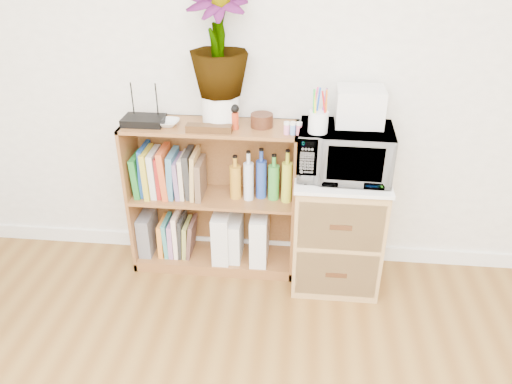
# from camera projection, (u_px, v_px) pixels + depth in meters

# --- Properties ---
(skirting_board) EXTENTS (4.00, 0.02, 0.10)m
(skirting_board) POSITION_uv_depth(u_px,v_px,m) (271.00, 247.00, 3.32)
(skirting_board) COLOR white
(skirting_board) RESTS_ON ground
(bookshelf) EXTENTS (1.00, 0.30, 0.95)m
(bookshelf) POSITION_uv_depth(u_px,v_px,m) (213.00, 199.00, 3.02)
(bookshelf) COLOR brown
(bookshelf) RESTS_ON ground
(wicker_unit) EXTENTS (0.50, 0.45, 0.70)m
(wicker_unit) POSITION_uv_depth(u_px,v_px,m) (337.00, 230.00, 2.95)
(wicker_unit) COLOR #9E7542
(wicker_unit) RESTS_ON ground
(microwave) EXTENTS (0.51, 0.35, 0.28)m
(microwave) POSITION_uv_depth(u_px,v_px,m) (344.00, 152.00, 2.69)
(microwave) COLOR silver
(microwave) RESTS_ON wicker_unit
(pen_cup) EXTENTS (0.10, 0.10, 0.11)m
(pen_cup) POSITION_uv_depth(u_px,v_px,m) (318.00, 122.00, 2.55)
(pen_cup) COLOR white
(pen_cup) RESTS_ON microwave
(small_appliance) EXTENTS (0.25, 0.21, 0.20)m
(small_appliance) POSITION_uv_depth(u_px,v_px,m) (360.00, 106.00, 2.64)
(small_appliance) COLOR silver
(small_appliance) RESTS_ON microwave
(router) EXTENTS (0.23, 0.16, 0.04)m
(router) POSITION_uv_depth(u_px,v_px,m) (144.00, 121.00, 2.80)
(router) COLOR black
(router) RESTS_ON bookshelf
(white_bowl) EXTENTS (0.13, 0.13, 0.03)m
(white_bowl) POSITION_uv_depth(u_px,v_px,m) (168.00, 123.00, 2.78)
(white_bowl) COLOR silver
(white_bowl) RESTS_ON bookshelf
(plant_pot) EXTENTS (0.20, 0.20, 0.17)m
(plant_pot) POSITION_uv_depth(u_px,v_px,m) (221.00, 110.00, 2.76)
(plant_pot) COLOR white
(plant_pot) RESTS_ON bookshelf
(potted_plant) EXTENTS (0.32, 0.32, 0.57)m
(potted_plant) POSITION_uv_depth(u_px,v_px,m) (218.00, 41.00, 2.58)
(potted_plant) COLOR #2C6E2C
(potted_plant) RESTS_ON plant_pot
(trinket_box) EXTENTS (0.25, 0.06, 0.04)m
(trinket_box) POSITION_uv_depth(u_px,v_px,m) (209.00, 129.00, 2.69)
(trinket_box) COLOR #341F0E
(trinket_box) RESTS_ON bookshelf
(kokeshi_doll) EXTENTS (0.04, 0.04, 0.09)m
(kokeshi_doll) POSITION_uv_depth(u_px,v_px,m) (235.00, 121.00, 2.72)
(kokeshi_doll) COLOR #AA3015
(kokeshi_doll) RESTS_ON bookshelf
(wooden_bowl) EXTENTS (0.12, 0.12, 0.07)m
(wooden_bowl) POSITION_uv_depth(u_px,v_px,m) (262.00, 120.00, 2.76)
(wooden_bowl) COLOR #381B0F
(wooden_bowl) RESTS_ON bookshelf
(paint_jars) EXTENTS (0.12, 0.04, 0.06)m
(paint_jars) POSITION_uv_depth(u_px,v_px,m) (293.00, 129.00, 2.66)
(paint_jars) COLOR pink
(paint_jars) RESTS_ON bookshelf
(file_box) EXTENTS (0.08, 0.21, 0.27)m
(file_box) POSITION_uv_depth(u_px,v_px,m) (148.00, 232.00, 3.19)
(file_box) COLOR slate
(file_box) RESTS_ON bookshelf
(magazine_holder_left) EXTENTS (0.10, 0.26, 0.32)m
(magazine_holder_left) POSITION_uv_depth(u_px,v_px,m) (223.00, 234.00, 3.12)
(magazine_holder_left) COLOR silver
(magazine_holder_left) RESTS_ON bookshelf
(magazine_holder_mid) EXTENTS (0.09, 0.21, 0.27)m
(magazine_holder_mid) POSITION_uv_depth(u_px,v_px,m) (235.00, 238.00, 3.13)
(magazine_holder_mid) COLOR silver
(magazine_holder_mid) RESTS_ON bookshelf
(magazine_holder_right) EXTENTS (0.10, 0.26, 0.32)m
(magazine_holder_right) POSITION_uv_depth(u_px,v_px,m) (260.00, 236.00, 3.10)
(magazine_holder_right) COLOR silver
(magazine_holder_right) RESTS_ON bookshelf
(cookbooks) EXTENTS (0.42, 0.20, 0.30)m
(cookbooks) POSITION_uv_depth(u_px,v_px,m) (169.00, 173.00, 2.97)
(cookbooks) COLOR #1E7027
(cookbooks) RESTS_ON bookshelf
(liquor_bottles) EXTENTS (0.37, 0.07, 0.32)m
(liquor_bottles) POSITION_uv_depth(u_px,v_px,m) (261.00, 176.00, 2.91)
(liquor_bottles) COLOR #B67F22
(liquor_bottles) RESTS_ON bookshelf
(lower_books) EXTENTS (0.23, 0.19, 0.29)m
(lower_books) POSITION_uv_depth(u_px,v_px,m) (177.00, 235.00, 3.18)
(lower_books) COLOR orange
(lower_books) RESTS_ON bookshelf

